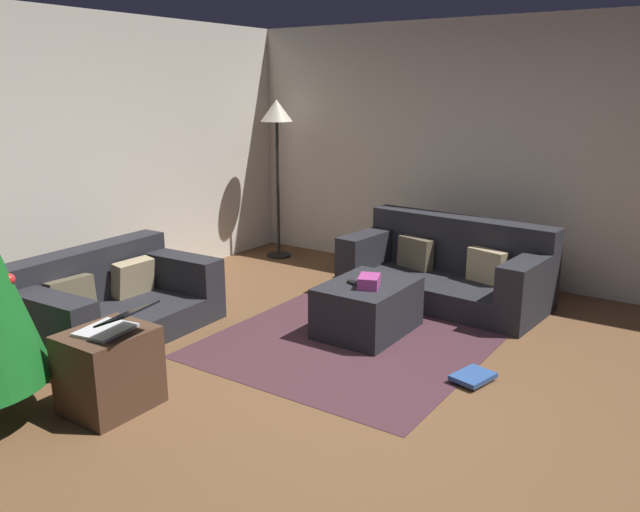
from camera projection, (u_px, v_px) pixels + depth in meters
ground_plane at (350, 402)px, 4.07m from camera, size 6.40×6.40×0.00m
rear_partition at (39, 165)px, 5.44m from camera, size 6.40×0.12×2.60m
corner_partition at (520, 154)px, 6.24m from camera, size 0.12×6.40×2.60m
couch_left at (109, 301)px, 5.16m from camera, size 1.58×1.00×0.67m
couch_right at (448, 270)px, 5.96m from camera, size 1.02×1.91×0.75m
ottoman at (368, 308)px, 5.17m from camera, size 0.82×0.61×0.42m
gift_box at (369, 282)px, 5.00m from camera, size 0.26×0.23×0.09m
tv_remote at (355, 284)px, 5.07m from camera, size 0.10×0.17×0.02m
side_table at (109, 370)px, 3.93m from camera, size 0.52×0.44×0.51m
laptop at (114, 324)px, 3.83m from camera, size 0.38×0.48×0.19m
book_stack at (473, 378)px, 4.33m from camera, size 0.33×0.27×0.06m
corner_lamp at (277, 123)px, 7.15m from camera, size 0.36×0.36×1.80m
area_rug at (367, 331)px, 5.23m from camera, size 2.60×2.00×0.01m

